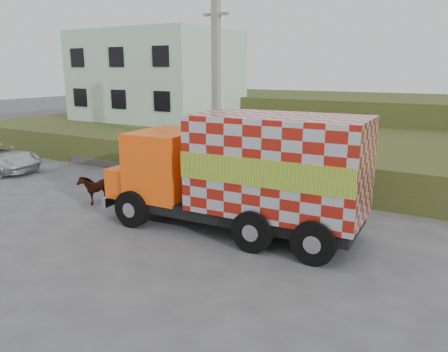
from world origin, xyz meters
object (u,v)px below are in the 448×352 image
Objects in this scene: utility_pole at (216,90)px; cargo_truck at (244,173)px; pedestrian at (244,125)px; cow at (96,188)px.

utility_pole is 0.95× the size of cargo_truck.
utility_pole is 2.56m from pedestrian.
cargo_truck reaches higher than cow.
utility_pole reaches higher than pedestrian.
pedestrian is at bearing 78.97° from utility_pole.
cow is (-6.34, -0.11, -1.35)m from cargo_truck.
cargo_truck is 6.36× the size of cow.
cow is at bearing 90.63° from pedestrian.
utility_pole reaches higher than cow.
cow is (-2.30, -5.08, -3.52)m from utility_pole.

